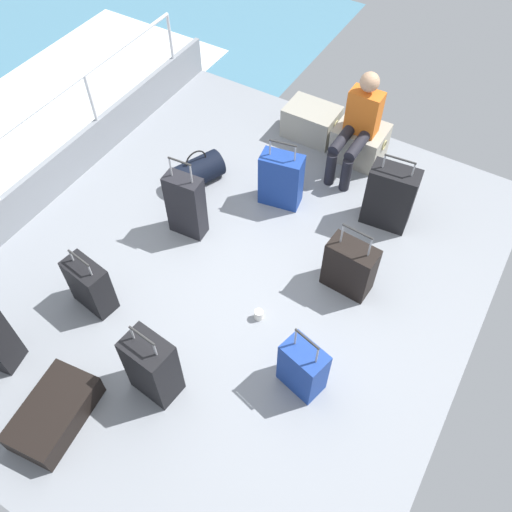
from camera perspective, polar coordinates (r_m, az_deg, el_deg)
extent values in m
cube|color=gray|center=(5.14, -2.37, -1.89)|extent=(4.40, 5.20, 0.06)
cube|color=gray|center=(6.04, -20.31, 8.22)|extent=(0.06, 5.20, 0.45)
cylinder|color=silver|center=(6.20, -16.64, 14.04)|extent=(0.04, 0.04, 1.00)
cylinder|color=silver|center=(7.01, -8.85, 20.40)|extent=(0.04, 0.04, 1.00)
cylinder|color=silver|center=(5.58, -22.55, 13.91)|extent=(0.04, 4.16, 0.04)
cube|color=gray|center=(6.42, 5.89, 13.99)|extent=(0.59, 0.43, 0.37)
torus|color=tan|center=(6.48, 3.46, 15.40)|extent=(0.02, 0.12, 0.12)
torus|color=tan|center=(6.29, 8.49, 13.56)|extent=(0.02, 0.12, 0.12)
cube|color=#9E9989|center=(6.20, 10.92, 11.77)|extent=(0.54, 0.46, 0.40)
torus|color=tan|center=(6.21, 8.64, 13.25)|extent=(0.02, 0.12, 0.12)
torus|color=tan|center=(6.09, 13.46, 11.36)|extent=(0.02, 0.12, 0.12)
cube|color=orange|center=(5.89, 11.38, 14.74)|extent=(0.34, 0.20, 0.48)
sphere|color=tan|center=(5.68, 11.97, 17.61)|extent=(0.20, 0.20, 0.20)
cylinder|color=black|center=(5.77, 10.68, 11.36)|extent=(0.12, 0.40, 0.12)
cylinder|color=black|center=(5.78, 9.52, 8.50)|extent=(0.11, 0.11, 0.40)
cylinder|color=black|center=(5.81, 9.04, 12.01)|extent=(0.12, 0.40, 0.12)
cylinder|color=black|center=(5.82, 7.90, 9.16)|extent=(0.11, 0.11, 0.40)
cube|color=black|center=(5.22, -7.44, 5.33)|extent=(0.37, 0.21, 0.71)
cylinder|color=#A5A8AD|center=(4.95, -9.06, 9.34)|extent=(0.02, 0.02, 0.21)
cylinder|color=#A5A8AD|center=(4.85, -6.91, 8.65)|extent=(0.02, 0.02, 0.21)
cylinder|color=#2D2D2D|center=(4.83, -8.13, 9.92)|extent=(0.23, 0.04, 0.02)
cube|color=white|center=(5.22, -7.00, 6.63)|extent=(0.05, 0.01, 0.08)
cube|color=black|center=(4.88, 9.90, -1.18)|extent=(0.46, 0.27, 0.54)
cylinder|color=#A5A8AD|center=(4.61, 9.11, 2.39)|extent=(0.02, 0.02, 0.22)
cylinder|color=#A5A8AD|center=(4.56, 12.00, 0.92)|extent=(0.02, 0.02, 0.22)
cylinder|color=#2D2D2D|center=(4.50, 10.75, 2.55)|extent=(0.29, 0.04, 0.02)
cube|color=green|center=(4.87, 10.75, 0.50)|extent=(0.05, 0.01, 0.08)
cube|color=navy|center=(5.50, 2.67, 8.08)|extent=(0.46, 0.30, 0.60)
cylinder|color=#A5A8AD|center=(5.27, 1.50, 11.45)|extent=(0.02, 0.02, 0.18)
cylinder|color=#A5A8AD|center=(5.22, 4.18, 10.80)|extent=(0.02, 0.02, 0.18)
cylinder|color=#2D2D2D|center=(5.19, 2.87, 11.86)|extent=(0.27, 0.07, 0.02)
cube|color=white|center=(5.56, 3.08, 9.13)|extent=(0.05, 0.02, 0.08)
cube|color=navy|center=(4.32, 4.99, -11.74)|extent=(0.40, 0.30, 0.51)
cylinder|color=#A5A8AD|center=(4.03, 4.22, -8.55)|extent=(0.02, 0.02, 0.20)
cylinder|color=#A5A8AD|center=(3.97, 6.50, -10.41)|extent=(0.02, 0.02, 0.20)
cylinder|color=#2D2D2D|center=(3.91, 5.46, -8.77)|extent=(0.23, 0.08, 0.02)
cube|color=silver|center=(4.30, 6.11, -10.30)|extent=(0.05, 0.02, 0.08)
cube|color=black|center=(4.58, -20.62, -15.34)|extent=(0.50, 0.76, 0.22)
cube|color=silver|center=(4.64, -18.08, -11.63)|extent=(0.05, 0.01, 0.08)
cube|color=black|center=(4.29, -10.94, -11.49)|extent=(0.40, 0.29, 0.67)
cylinder|color=#A5A8AD|center=(3.99, -13.00, -7.94)|extent=(0.02, 0.02, 0.15)
cylinder|color=#A5A8AD|center=(3.89, -10.66, -9.71)|extent=(0.02, 0.02, 0.15)
cylinder|color=#2D2D2D|center=(3.87, -12.03, -8.28)|extent=(0.24, 0.04, 0.02)
cube|color=green|center=(4.25, -9.90, -9.67)|extent=(0.05, 0.01, 0.08)
cube|color=black|center=(4.91, -17.19, -3.00)|extent=(0.42, 0.26, 0.53)
cylinder|color=#A5A8AD|center=(4.73, -19.01, 0.04)|extent=(0.02, 0.02, 0.13)
cylinder|color=#A5A8AD|center=(4.59, -17.21, -1.44)|extent=(0.02, 0.02, 0.13)
cylinder|color=#2D2D2D|center=(4.61, -18.32, -0.21)|extent=(0.26, 0.06, 0.02)
cube|color=white|center=(4.87, -16.49, -1.55)|extent=(0.05, 0.01, 0.08)
cube|color=black|center=(5.43, 14.00, 6.07)|extent=(0.48, 0.29, 0.68)
cylinder|color=#A5A8AD|center=(5.16, 13.44, 9.78)|extent=(0.02, 0.02, 0.15)
cylinder|color=#A5A8AD|center=(5.14, 16.37, 8.78)|extent=(0.02, 0.02, 0.15)
cylinder|color=#2D2D2D|center=(5.10, 15.07, 9.89)|extent=(0.30, 0.05, 0.02)
cube|color=green|center=(5.41, 14.73, 8.17)|extent=(0.05, 0.01, 0.08)
cylinder|color=black|center=(5.84, -6.25, 8.88)|extent=(0.48, 0.62, 0.29)
torus|color=black|center=(5.74, -6.38, 10.01)|extent=(0.11, 0.24, 0.25)
cylinder|color=white|center=(4.78, 0.29, -6.25)|extent=(0.08, 0.08, 0.10)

